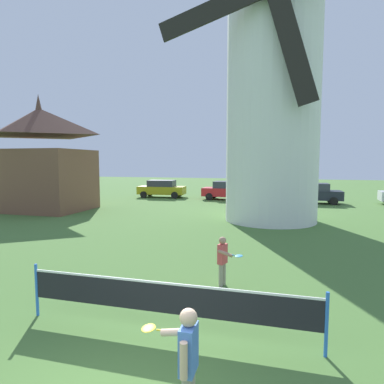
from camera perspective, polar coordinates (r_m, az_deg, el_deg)
windmill at (r=18.56m, az=14.10°, el=18.53°), size 10.68×5.60×16.29m
tennis_net at (r=6.31m, az=-4.91°, el=-18.12°), size 5.67×0.06×1.10m
player_near at (r=4.41m, az=-0.90°, el=-27.28°), size 0.79×0.56×1.45m
player_far at (r=8.54m, az=5.51°, el=-11.53°), size 0.71×0.70×1.28m
parked_car_mustard at (r=29.47m, az=-5.36°, el=0.63°), size 4.29×2.07×1.56m
parked_car_red at (r=27.61m, az=6.51°, el=0.31°), size 4.49×2.07×1.56m
parked_car_black at (r=26.80m, az=20.25°, el=-0.13°), size 4.49×1.96×1.56m
chapel at (r=23.71m, az=-25.09°, el=5.01°), size 6.30×4.62×7.60m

